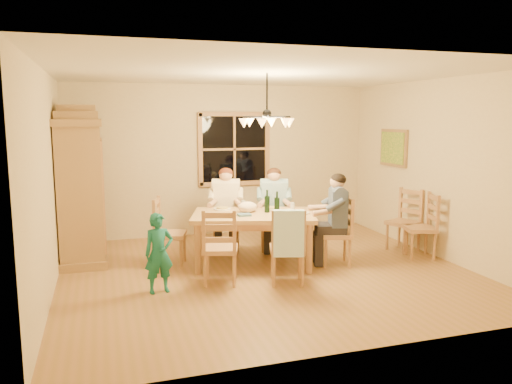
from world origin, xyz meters
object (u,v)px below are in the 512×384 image
object	(u,v)px
chair_end_right	(336,244)
adult_plaid_man	(274,199)
wine_bottle_a	(267,201)
adult_woman	(226,199)
dining_table	(253,220)
chair_spare_back	(403,232)
chair_far_left	(226,232)
adult_slate_man	(337,208)
wine_bottle_b	(277,203)
chair_spare_front	(419,238)
child	(159,253)
chair_end_left	(171,245)
chandelier	(267,121)
chair_far_right	(274,232)
chair_near_right	(287,260)
armoire	(82,190)
chair_near_left	(220,260)

from	to	relation	value
chair_end_right	adult_plaid_man	xyz separation A→B (m)	(-0.59, 1.03, 0.54)
wine_bottle_a	adult_woman	bearing A→B (deg)	113.90
dining_table	chair_spare_back	world-z (taller)	chair_spare_back
chair_far_left	adult_slate_man	bearing A→B (deg)	153.43
adult_slate_man	wine_bottle_b	xyz separation A→B (m)	(-0.85, 0.17, 0.08)
dining_table	wine_bottle_b	bearing A→B (deg)	-29.79
wine_bottle_a	chair_spare_front	distance (m)	2.43
adult_woman	chair_end_right	bearing A→B (deg)	153.43
adult_slate_man	child	world-z (taller)	adult_slate_man
dining_table	chair_end_left	size ratio (longest dim) A/B	1.97
chandelier	child	bearing A→B (deg)	-165.72
chair_far_right	chair_spare_back	size ratio (longest dim) A/B	1.00
dining_table	wine_bottle_b	xyz separation A→B (m)	(0.30, -0.17, 0.27)
chair_end_right	adult_woman	distance (m)	1.90
adult_slate_man	chair_spare_back	world-z (taller)	adult_slate_man
chair_near_right	adult_slate_man	xyz separation A→B (m)	(0.97, 0.56, 0.54)
adult_plaid_man	wine_bottle_a	world-z (taller)	adult_plaid_man
chair_near_right	chandelier	bearing A→B (deg)	117.98
armoire	chair_near_right	xyz separation A→B (m)	(2.53, -1.95, -0.75)
chair_end_right	chair_spare_front	distance (m)	1.38
chair_end_left	chair_spare_back	world-z (taller)	same
chair_near_right	adult_woman	distance (m)	1.92
adult_slate_man	dining_table	bearing A→B (deg)	90.00
adult_woman	child	world-z (taller)	adult_woman
chair_far_right	child	distance (m)	2.46
adult_woman	chair_spare_back	xyz separation A→B (m)	(2.70, -0.86, -0.54)
chair_spare_back	wine_bottle_b	bearing A→B (deg)	72.06
dining_table	child	size ratio (longest dim) A/B	1.98
chair_far_left	wine_bottle_a	bearing A→B (deg)	130.52
adult_slate_man	chair_near_left	bearing A→B (deg)	116.57
chair_end_left	chair_far_right	bearing A→B (deg)	117.98
dining_table	adult_slate_man	distance (m)	1.21
chair_end_right	adult_woman	xyz separation A→B (m)	(-1.33, 1.24, 0.54)
chair_near_left	wine_bottle_b	xyz separation A→B (m)	(0.94, 0.49, 0.62)
adult_slate_man	chair_spare_front	bearing A→B (deg)	-75.45
adult_plaid_man	child	xyz separation A→B (m)	(-1.99, -1.44, -0.35)
chair_spare_front	chair_spare_back	xyz separation A→B (m)	(0.00, 0.43, 0.00)
adult_plaid_man	chair_spare_back	bearing A→B (deg)	178.57
chair_near_left	wine_bottle_a	xyz separation A→B (m)	(0.86, 0.67, 0.62)
chair_spare_front	chair_spare_back	distance (m)	0.43
chair_far_left	chair_near_left	world-z (taller)	same
adult_woman	adult_plaid_man	size ratio (longest dim) A/B	1.00
armoire	dining_table	distance (m)	2.60
armoire	chair_end_left	size ratio (longest dim) A/B	2.32
chair_far_right	adult_plaid_man	bearing A→B (deg)	-0.00
armoire	chair_far_right	xyz separation A→B (m)	(2.90, -0.36, -0.75)
adult_slate_man	wine_bottle_a	xyz separation A→B (m)	(-0.93, 0.36, 0.08)
chair_far_right	adult_plaid_man	distance (m)	0.54
chair_near_left	adult_slate_man	world-z (taller)	adult_slate_man
chair_end_left	adult_plaid_man	size ratio (longest dim) A/B	1.13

